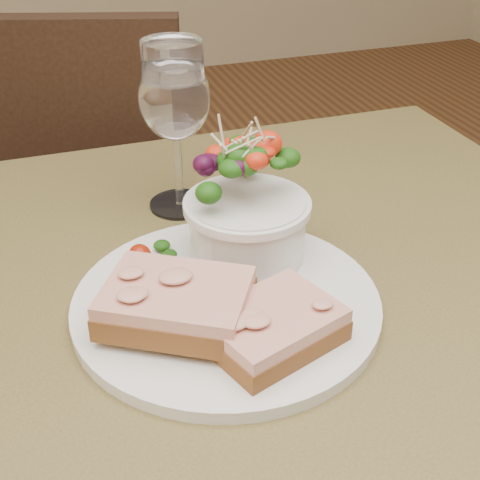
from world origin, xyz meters
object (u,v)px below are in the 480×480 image
object	(u,v)px
dinner_plate	(226,303)
sandwich_back	(177,303)
sandwich_front	(273,327)
salad_bowl	(247,202)
cafe_table	(267,386)
chair_far	(94,298)
wine_glass	(175,103)
ramekin	(155,303)

from	to	relation	value
dinner_plate	sandwich_back	world-z (taller)	sandwich_back
sandwich_front	salad_bowl	bearing A→B (deg)	60.49
cafe_table	sandwich_back	distance (m)	0.16
chair_far	wine_glass	xyz separation A→B (m)	(0.08, -0.48, 0.58)
chair_far	ramekin	world-z (taller)	chair_far
sandwich_front	salad_bowl	xyz separation A→B (m)	(0.02, 0.13, 0.04)
salad_bowl	chair_far	bearing A→B (deg)	99.99
sandwich_front	cafe_table	bearing A→B (deg)	51.84
cafe_table	wine_glass	bearing A→B (deg)	97.96
cafe_table	chair_far	distance (m)	0.78
dinner_plate	sandwich_front	size ratio (longest dim) A/B	2.21
ramekin	chair_far	bearing A→B (deg)	90.16
chair_far	cafe_table	bearing A→B (deg)	116.10
sandwich_front	ramekin	xyz separation A→B (m)	(-0.08, 0.06, 0.00)
ramekin	sandwich_back	bearing A→B (deg)	-33.91
dinner_plate	wine_glass	xyz separation A→B (m)	(0.01, 0.20, 0.12)
cafe_table	sandwich_back	xyz separation A→B (m)	(-0.09, -0.02, 0.14)
chair_far	dinner_plate	xyz separation A→B (m)	(0.07, -0.68, 0.46)
sandwich_back	wine_glass	xyz separation A→B (m)	(0.06, 0.22, 0.09)
cafe_table	chair_far	world-z (taller)	chair_far
cafe_table	dinner_plate	bearing A→B (deg)	168.57
ramekin	wine_glass	world-z (taller)	wine_glass
chair_far	salad_bowl	distance (m)	0.82
salad_bowl	sandwich_front	bearing A→B (deg)	-100.29
sandwich_back	wine_glass	distance (m)	0.25
dinner_plate	ramekin	size ratio (longest dim) A/B	4.36
chair_far	sandwich_back	world-z (taller)	chair_far
sandwich_front	ramekin	size ratio (longest dim) A/B	1.97
salad_bowl	cafe_table	bearing A→B (deg)	-92.27
dinner_plate	salad_bowl	world-z (taller)	salad_bowl
sandwich_front	dinner_plate	bearing A→B (deg)	85.50
sandwich_back	cafe_table	bearing A→B (deg)	41.22
salad_bowl	ramekin	bearing A→B (deg)	-145.82
chair_far	wine_glass	distance (m)	0.76
dinner_plate	sandwich_front	world-z (taller)	sandwich_front
cafe_table	salad_bowl	world-z (taller)	salad_bowl
ramekin	wine_glass	bearing A→B (deg)	70.28
cafe_table	sandwich_front	bearing A→B (deg)	-108.93
dinner_plate	sandwich_back	xyz separation A→B (m)	(-0.05, -0.02, 0.03)
sandwich_back	ramekin	bearing A→B (deg)	177.32
cafe_table	dinner_plate	xyz separation A→B (m)	(-0.04, 0.01, 0.11)
ramekin	wine_glass	xyz separation A→B (m)	(0.08, 0.21, 0.09)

